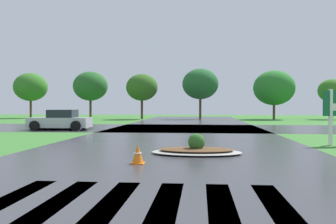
% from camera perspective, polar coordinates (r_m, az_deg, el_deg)
% --- Properties ---
extents(asphalt_roadway, '(10.51, 80.00, 0.01)m').
position_cam_1_polar(asphalt_roadway, '(12.26, 0.39, -6.49)').
color(asphalt_roadway, '#35353A').
rests_on(asphalt_roadway, ground).
extents(asphalt_cross_road, '(90.00, 9.46, 0.01)m').
position_cam_1_polar(asphalt_cross_road, '(25.61, 2.90, -2.56)').
color(asphalt_cross_road, '#35353A').
rests_on(asphalt_cross_road, ground).
extents(crosswalk_stripes, '(4.95, 3.09, 0.01)m').
position_cam_1_polar(crosswalk_stripes, '(6.11, -4.71, -14.20)').
color(crosswalk_stripes, white).
rests_on(crosswalk_stripes, ground).
extents(median_island, '(3.00, 1.76, 0.68)m').
position_cam_1_polar(median_island, '(12.03, 4.53, -5.99)').
color(median_island, '#9E9B93').
rests_on(median_island, ground).
extents(car_silver_hatch, '(3.99, 2.18, 1.33)m').
position_cam_1_polar(car_silver_hatch, '(24.75, -16.68, -1.32)').
color(car_silver_hatch, '#B7B7BF').
rests_on(car_silver_hatch, ground).
extents(drainage_pipe_stack, '(3.27, 1.32, 0.70)m').
position_cam_1_polar(drainage_pipe_stack, '(25.86, -17.95, -1.80)').
color(drainage_pipe_stack, '#9E9B93').
rests_on(drainage_pipe_stack, ground).
extents(traffic_cone, '(0.36, 0.36, 0.54)m').
position_cam_1_polar(traffic_cone, '(10.02, -4.82, -6.75)').
color(traffic_cone, orange).
rests_on(traffic_cone, ground).
extents(background_treeline, '(40.79, 6.36, 6.00)m').
position_cam_1_polar(background_treeline, '(43.31, 0.29, 4.01)').
color(background_treeline, '#4C3823').
rests_on(background_treeline, ground).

